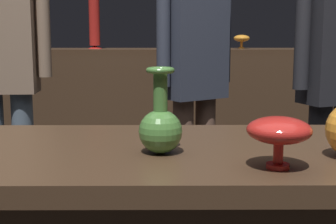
{
  "coord_description": "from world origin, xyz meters",
  "views": [
    {
      "loc": [
        -0.03,
        -1.24,
        1.1
      ],
      "look_at": [
        -0.02,
        -0.03,
        0.9
      ],
      "focal_mm": 51.74,
      "sensor_mm": 36.0,
      "label": 1
    }
  ],
  "objects_px": {
    "vase_left_accent": "(279,131)",
    "visitor_near_left": "(4,62)",
    "visitor_near_right": "(335,74)",
    "shelf_vase_far_left": "(20,26)",
    "shelf_vase_center": "(168,35)",
    "shelf_vase_right": "(242,39)",
    "shelf_vase_far_right": "(316,34)",
    "shelf_vase_left": "(94,25)",
    "visitor_center_back": "(195,72)",
    "vase_centerpiece": "(160,125)"
  },
  "relations": [
    {
      "from": "shelf_vase_far_left",
      "to": "vase_left_accent",
      "type": "bearing_deg",
      "value": -62.17
    },
    {
      "from": "shelf_vase_far_right",
      "to": "visitor_near_right",
      "type": "height_order",
      "value": "visitor_near_right"
    },
    {
      "from": "visitor_near_right",
      "to": "shelf_vase_far_left",
      "type": "bearing_deg",
      "value": -52.95
    },
    {
      "from": "vase_centerpiece",
      "to": "visitor_near_left",
      "type": "xyz_separation_m",
      "value": [
        -0.8,
        1.27,
        0.08
      ]
    },
    {
      "from": "shelf_vase_center",
      "to": "shelf_vase_far_right",
      "type": "relative_size",
      "value": 0.92
    },
    {
      "from": "shelf_vase_far_left",
      "to": "vase_centerpiece",
      "type": "bearing_deg",
      "value": -66.02
    },
    {
      "from": "shelf_vase_far_left",
      "to": "visitor_near_left",
      "type": "height_order",
      "value": "visitor_near_left"
    },
    {
      "from": "vase_left_accent",
      "to": "shelf_vase_far_left",
      "type": "relative_size",
      "value": 0.44
    },
    {
      "from": "shelf_vase_center",
      "to": "shelf_vase_far_right",
      "type": "xyz_separation_m",
      "value": [
        1.04,
        -0.03,
        0.01
      ]
    },
    {
      "from": "shelf_vase_right",
      "to": "shelf_vase_far_left",
      "type": "distance_m",
      "value": 1.56
    },
    {
      "from": "shelf_vase_left",
      "to": "visitor_center_back",
      "type": "xyz_separation_m",
      "value": [
        0.65,
        -0.9,
        -0.26
      ]
    },
    {
      "from": "shelf_vase_right",
      "to": "shelf_vase_far_right",
      "type": "xyz_separation_m",
      "value": [
        0.52,
        -0.03,
        0.03
      ]
    },
    {
      "from": "vase_left_accent",
      "to": "visitor_near_right",
      "type": "bearing_deg",
      "value": 65.96
    },
    {
      "from": "shelf_vase_right",
      "to": "visitor_near_left",
      "type": "xyz_separation_m",
      "value": [
        -1.36,
        -1.01,
        -0.11
      ]
    },
    {
      "from": "shelf_vase_center",
      "to": "visitor_near_right",
      "type": "xyz_separation_m",
      "value": [
        0.79,
        -1.15,
        -0.18
      ]
    },
    {
      "from": "shelf_vase_center",
      "to": "shelf_vase_left",
      "type": "distance_m",
      "value": 0.53
    },
    {
      "from": "shelf_vase_right",
      "to": "visitor_near_left",
      "type": "relative_size",
      "value": 0.07
    },
    {
      "from": "shelf_vase_right",
      "to": "visitor_near_right",
      "type": "distance_m",
      "value": 1.19
    },
    {
      "from": "shelf_vase_left",
      "to": "visitor_center_back",
      "type": "bearing_deg",
      "value": -54.04
    },
    {
      "from": "shelf_vase_far_right",
      "to": "visitor_center_back",
      "type": "relative_size",
      "value": 0.12
    },
    {
      "from": "shelf_vase_far_left",
      "to": "shelf_vase_center",
      "type": "bearing_deg",
      "value": 1.68
    },
    {
      "from": "shelf_vase_center",
      "to": "vase_centerpiece",
      "type": "bearing_deg",
      "value": -90.95
    },
    {
      "from": "shelf_vase_right",
      "to": "shelf_vase_far_right",
      "type": "height_order",
      "value": "shelf_vase_far_right"
    },
    {
      "from": "shelf_vase_right",
      "to": "visitor_near_right",
      "type": "bearing_deg",
      "value": -76.74
    },
    {
      "from": "shelf_vase_far_right",
      "to": "visitor_near_left",
      "type": "bearing_deg",
      "value": -152.39
    },
    {
      "from": "shelf_vase_right",
      "to": "visitor_center_back",
      "type": "bearing_deg",
      "value": -112.97
    },
    {
      "from": "shelf_vase_far_left",
      "to": "shelf_vase_left",
      "type": "height_order",
      "value": "shelf_vase_left"
    },
    {
      "from": "vase_centerpiece",
      "to": "visitor_center_back",
      "type": "height_order",
      "value": "visitor_center_back"
    },
    {
      "from": "vase_left_accent",
      "to": "shelf_vase_center",
      "type": "height_order",
      "value": "shelf_vase_center"
    },
    {
      "from": "shelf_vase_center",
      "to": "vase_left_accent",
      "type": "bearing_deg",
      "value": -84.71
    },
    {
      "from": "shelf_vase_center",
      "to": "visitor_center_back",
      "type": "xyz_separation_m",
      "value": [
        0.13,
        -0.91,
        -0.19
      ]
    },
    {
      "from": "vase_left_accent",
      "to": "shelf_vase_center",
      "type": "xyz_separation_m",
      "value": [
        -0.22,
        2.43,
        0.2
      ]
    },
    {
      "from": "vase_left_accent",
      "to": "shelf_vase_far_right",
      "type": "relative_size",
      "value": 0.76
    },
    {
      "from": "vase_centerpiece",
      "to": "visitor_near_right",
      "type": "distance_m",
      "value": 1.4
    },
    {
      "from": "vase_left_accent",
      "to": "visitor_near_left",
      "type": "height_order",
      "value": "visitor_near_left"
    },
    {
      "from": "vase_centerpiece",
      "to": "shelf_vase_far_left",
      "type": "height_order",
      "value": "shelf_vase_far_left"
    },
    {
      "from": "vase_centerpiece",
      "to": "vase_left_accent",
      "type": "distance_m",
      "value": 0.3
    },
    {
      "from": "vase_left_accent",
      "to": "vase_centerpiece",
      "type": "bearing_deg",
      "value": 151.58
    },
    {
      "from": "vase_centerpiece",
      "to": "shelf_vase_right",
      "type": "distance_m",
      "value": 2.36
    },
    {
      "from": "vase_left_accent",
      "to": "visitor_near_left",
      "type": "distance_m",
      "value": 1.77
    },
    {
      "from": "shelf_vase_right",
      "to": "shelf_vase_left",
      "type": "bearing_deg",
      "value": -179.23
    },
    {
      "from": "shelf_vase_far_right",
      "to": "visitor_center_back",
      "type": "xyz_separation_m",
      "value": [
        -0.91,
        -0.88,
        -0.2
      ]
    },
    {
      "from": "shelf_vase_right",
      "to": "visitor_near_left",
      "type": "bearing_deg",
      "value": -143.22
    },
    {
      "from": "shelf_vase_center",
      "to": "shelf_vase_far_right",
      "type": "bearing_deg",
      "value": -1.86
    },
    {
      "from": "visitor_center_back",
      "to": "visitor_near_left",
      "type": "height_order",
      "value": "visitor_near_left"
    },
    {
      "from": "shelf_vase_center",
      "to": "visitor_center_back",
      "type": "relative_size",
      "value": 0.11
    },
    {
      "from": "shelf_vase_right",
      "to": "shelf_vase_center",
      "type": "height_order",
      "value": "shelf_vase_center"
    },
    {
      "from": "vase_centerpiece",
      "to": "shelf_vase_far_left",
      "type": "distance_m",
      "value": 2.48
    },
    {
      "from": "shelf_vase_far_left",
      "to": "visitor_near_right",
      "type": "bearing_deg",
      "value": -31.52
    },
    {
      "from": "shelf_vase_center",
      "to": "visitor_near_right",
      "type": "bearing_deg",
      "value": -55.55
    }
  ]
}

